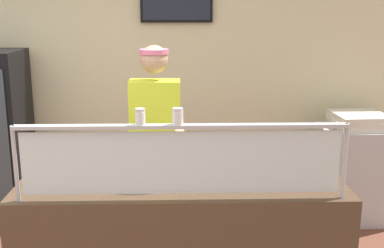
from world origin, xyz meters
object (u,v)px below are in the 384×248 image
pepper_flake_shaker (178,117)px  worker_figure (156,144)px  pizza_box_stack (359,120)px  pizza_server (132,177)px  parmesan_shaker (140,118)px  pizza_tray (138,179)px

pepper_flake_shaker → worker_figure: 1.06m
pizza_box_stack → pizza_server: bearing=-142.9°
pizza_server → worker_figure: bearing=62.8°
parmesan_shaker → pizza_box_stack: bearing=43.1°
parmesan_shaker → pizza_tray: bearing=99.3°
pizza_server → worker_figure: (0.12, 0.68, 0.02)m
pizza_server → pizza_box_stack: bearing=20.0°
parmesan_shaker → pizza_box_stack: (1.91, 1.79, -0.45)m
pepper_flake_shaker → pizza_server: bearing=135.8°
worker_figure → pepper_flake_shaker: bearing=-80.0°
pepper_flake_shaker → worker_figure: (-0.17, 0.96, -0.43)m
pizza_tray → pizza_server: (-0.03, -0.02, 0.02)m
pizza_tray → pizza_box_stack: size_ratio=0.90×
parmesan_shaker → pepper_flake_shaker: pepper_flake_shaker is taller
worker_figure → pizza_box_stack: size_ratio=3.44×
pizza_server → pizza_box_stack: size_ratio=0.55×
pizza_server → parmesan_shaker: size_ratio=3.02×
pizza_tray → worker_figure: bearing=82.3°
pizza_tray → parmesan_shaker: (0.05, -0.30, 0.47)m
parmesan_shaker → pepper_flake_shaker: bearing=-0.0°
worker_figure → pizza_box_stack: (1.87, 0.83, -0.02)m
pizza_tray → parmesan_shaker: 0.56m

